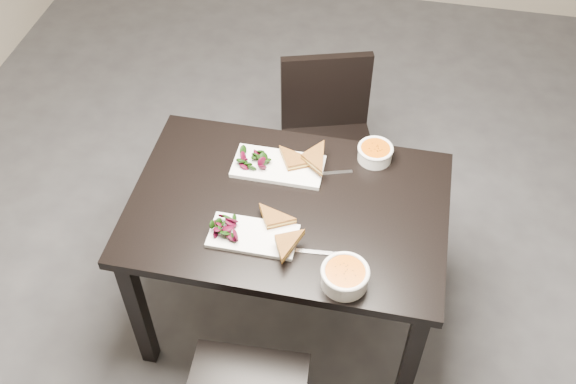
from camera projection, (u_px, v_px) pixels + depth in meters
The scene contains 13 objects.
ground at pixel (361, 275), 3.20m from camera, with size 5.00×5.00×0.00m, color #47474C.
table at pixel (288, 221), 2.58m from camera, with size 1.20×0.80×0.75m.
chair_far at pixel (327, 134), 3.16m from camera, with size 0.53×0.53×0.85m.
plate_near at pixel (253, 236), 2.39m from camera, with size 0.32×0.16×0.02m, color white.
sandwich_near at pixel (271, 230), 2.37m from camera, with size 0.16×0.12×0.05m, color #9A5E20, non-canonical shape.
salad_near at pixel (226, 226), 2.38m from camera, with size 0.10×0.09×0.04m, color black, non-canonical shape.
soup_bowl_near at pixel (345, 276), 2.23m from camera, with size 0.17×0.17×0.07m.
cutlery_near at pixel (318, 252), 2.35m from camera, with size 0.18×0.02×0.00m, color silver.
plate_far at pixel (278, 166), 2.63m from camera, with size 0.36×0.18×0.02m, color white.
sandwich_far at pixel (294, 165), 2.58m from camera, with size 0.18×0.13×0.06m, color #9A5E20, non-canonical shape.
salad_far at pixel (253, 157), 2.62m from camera, with size 0.11×0.10×0.05m, color black, non-canonical shape.
soup_bowl_far at pixel (375, 152), 2.64m from camera, with size 0.14×0.14×0.06m.
cutlery_far at pixel (330, 173), 2.61m from camera, with size 0.18×0.02×0.00m, color silver.
Camera 1 is at (0.03, -1.89, 2.64)m, focal length 41.43 mm.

